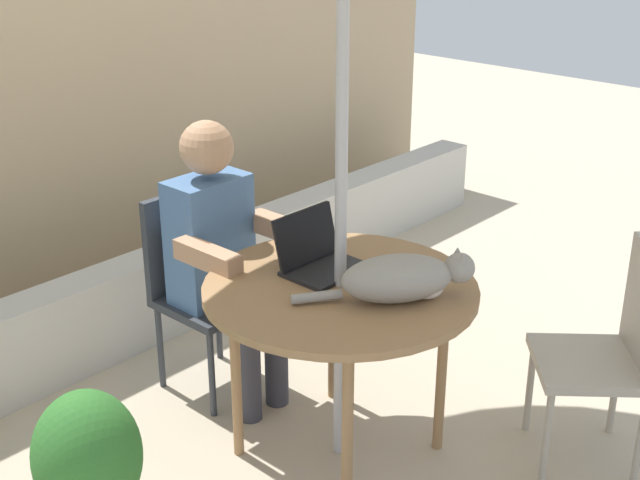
{
  "coord_description": "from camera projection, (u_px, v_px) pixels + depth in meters",
  "views": [
    {
      "loc": [
        -2.19,
        -1.89,
        2.11
      ],
      "look_at": [
        0.0,
        0.1,
        0.88
      ],
      "focal_mm": 49.18,
      "sensor_mm": 36.0,
      "label": 1
    }
  ],
  "objects": [
    {
      "name": "ground_plane",
      "position": [
        339.0,
        450.0,
        3.48
      ],
      "size": [
        14.0,
        14.0,
        0.0
      ],
      "primitive_type": "plane",
      "color": "#BCAD93"
    },
    {
      "name": "fence_back",
      "position": [
        47.0,
        147.0,
        4.34
      ],
      "size": [
        5.98,
        0.08,
        1.73
      ],
      "primitive_type": "cube",
      "color": "tan",
      "rests_on": "ground"
    },
    {
      "name": "planter_wall_low",
      "position": [
        135.0,
        303.0,
        4.2
      ],
      "size": [
        5.38,
        0.2,
        0.43
      ],
      "primitive_type": "cube",
      "color": "beige",
      "rests_on": "ground"
    },
    {
      "name": "patio_table",
      "position": [
        340.0,
        300.0,
        3.22
      ],
      "size": [
        1.01,
        1.01,
        0.73
      ],
      "color": "#9E754C",
      "rests_on": "ground"
    },
    {
      "name": "chair_occupied",
      "position": [
        199.0,
        276.0,
        3.79
      ],
      "size": [
        0.4,
        0.4,
        0.88
      ],
      "color": "#33383F",
      "rests_on": "ground"
    },
    {
      "name": "chair_empty",
      "position": [
        615.0,
        342.0,
        3.25
      ],
      "size": [
        0.56,
        0.56,
        0.88
      ],
      "color": "#B2A899",
      "rests_on": "ground"
    },
    {
      "name": "person_seated",
      "position": [
        221.0,
        249.0,
        3.62
      ],
      "size": [
        0.48,
        0.48,
        1.22
      ],
      "color": "#4C72A5",
      "rests_on": "ground"
    },
    {
      "name": "laptop",
      "position": [
        316.0,
        253.0,
        3.31
      ],
      "size": [
        0.3,
        0.26,
        0.21
      ],
      "color": "black",
      "rests_on": "patio_table"
    },
    {
      "name": "cat",
      "position": [
        404.0,
        278.0,
        3.06
      ],
      "size": [
        0.53,
        0.46,
        0.17
      ],
      "color": "gray",
      "rests_on": "patio_table"
    }
  ]
}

